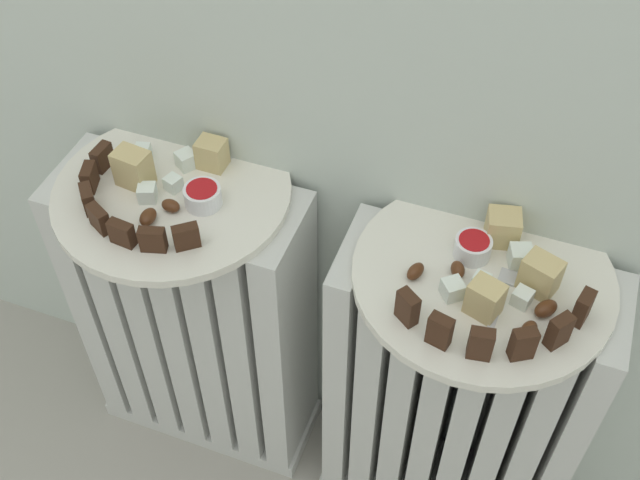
# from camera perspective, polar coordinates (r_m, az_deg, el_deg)

# --- Properties ---
(radiator_left) EXTENTS (0.36, 0.14, 0.55)m
(radiator_left) POSITION_cam_1_polar(r_m,az_deg,el_deg) (1.25, -8.87, -5.98)
(radiator_left) COLOR silver
(radiator_left) RESTS_ON ground_plane
(radiator_right) EXTENTS (0.36, 0.14, 0.55)m
(radiator_right) POSITION_cam_1_polar(r_m,az_deg,el_deg) (1.17, 9.61, -11.55)
(radiator_right) COLOR silver
(radiator_right) RESTS_ON ground_plane
(plate_left) EXTENTS (0.31, 0.31, 0.01)m
(plate_left) POSITION_cam_1_polar(r_m,az_deg,el_deg) (1.04, -10.68, 3.42)
(plate_left) COLOR silver
(plate_left) RESTS_ON radiator_left
(plate_right) EXTENTS (0.31, 0.31, 0.01)m
(plate_right) POSITION_cam_1_polar(r_m,az_deg,el_deg) (0.94, 11.75, -2.61)
(plate_right) COLOR silver
(plate_right) RESTS_ON radiator_right
(dark_cake_slice_left_0) EXTENTS (0.02, 0.03, 0.03)m
(dark_cake_slice_left_0) POSITION_cam_1_polar(r_m,az_deg,el_deg) (1.07, -15.53, 5.81)
(dark_cake_slice_left_0) COLOR #382114
(dark_cake_slice_left_0) RESTS_ON plate_left
(dark_cake_slice_left_1) EXTENTS (0.02, 0.03, 0.03)m
(dark_cake_slice_left_1) POSITION_cam_1_polar(r_m,az_deg,el_deg) (1.05, -16.40, 4.38)
(dark_cake_slice_left_1) COLOR #382114
(dark_cake_slice_left_1) RESTS_ON plate_left
(dark_cake_slice_left_2) EXTENTS (0.03, 0.03, 0.03)m
(dark_cake_slice_left_2) POSITION_cam_1_polar(r_m,az_deg,el_deg) (1.02, -16.50, 2.87)
(dark_cake_slice_left_2) COLOR #382114
(dark_cake_slice_left_2) RESTS_ON plate_left
(dark_cake_slice_left_3) EXTENTS (0.03, 0.03, 0.03)m
(dark_cake_slice_left_3) POSITION_cam_1_polar(r_m,az_deg,el_deg) (0.99, -15.75, 1.49)
(dark_cake_slice_left_3) COLOR #382114
(dark_cake_slice_left_3) RESTS_ON plate_left
(dark_cake_slice_left_4) EXTENTS (0.03, 0.02, 0.03)m
(dark_cake_slice_left_4) POSITION_cam_1_polar(r_m,az_deg,el_deg) (0.97, -14.21, 0.47)
(dark_cake_slice_left_4) COLOR #382114
(dark_cake_slice_left_4) RESTS_ON plate_left
(dark_cake_slice_left_5) EXTENTS (0.03, 0.02, 0.03)m
(dark_cake_slice_left_5) POSITION_cam_1_polar(r_m,az_deg,el_deg) (0.95, -12.07, 0.02)
(dark_cake_slice_left_5) COLOR #382114
(dark_cake_slice_left_5) RESTS_ON plate_left
(dark_cake_slice_left_6) EXTENTS (0.03, 0.03, 0.03)m
(dark_cake_slice_left_6) POSITION_cam_1_polar(r_m,az_deg,el_deg) (0.95, -9.69, 0.24)
(dark_cake_slice_left_6) COLOR #382114
(dark_cake_slice_left_6) RESTS_ON plate_left
(marble_cake_slice_left_0) EXTENTS (0.05, 0.04, 0.05)m
(marble_cake_slice_left_0) POSITION_cam_1_polar(r_m,az_deg,el_deg) (1.03, -13.42, 5.10)
(marble_cake_slice_left_0) COLOR tan
(marble_cake_slice_left_0) RESTS_ON plate_left
(marble_cake_slice_left_1) EXTENTS (0.04, 0.03, 0.04)m
(marble_cake_slice_left_1) POSITION_cam_1_polar(r_m,az_deg,el_deg) (1.04, -7.87, 6.23)
(marble_cake_slice_left_1) COLOR tan
(marble_cake_slice_left_1) RESTS_ON plate_left
(turkish_delight_left_0) EXTENTS (0.03, 0.03, 0.02)m
(turkish_delight_left_0) POSITION_cam_1_polar(r_m,az_deg,el_deg) (1.05, -9.70, 5.76)
(turkish_delight_left_0) COLOR white
(turkish_delight_left_0) RESTS_ON plate_left
(turkish_delight_left_1) EXTENTS (0.03, 0.03, 0.02)m
(turkish_delight_left_1) POSITION_cam_1_polar(r_m,az_deg,el_deg) (1.02, -12.44, 3.36)
(turkish_delight_left_1) COLOR white
(turkish_delight_left_1) RESTS_ON plate_left
(turkish_delight_left_2) EXTENTS (0.02, 0.02, 0.02)m
(turkish_delight_left_2) POSITION_cam_1_polar(r_m,az_deg,el_deg) (1.08, -12.74, 6.25)
(turkish_delight_left_2) COLOR white
(turkish_delight_left_2) RESTS_ON plate_left
(turkish_delight_left_3) EXTENTS (0.02, 0.02, 0.02)m
(turkish_delight_left_3) POSITION_cam_1_polar(r_m,az_deg,el_deg) (1.03, -10.62, 4.07)
(turkish_delight_left_3) COLOR white
(turkish_delight_left_3) RESTS_ON plate_left
(medjool_date_left_0) EXTENTS (0.03, 0.02, 0.02)m
(medjool_date_left_0) POSITION_cam_1_polar(r_m,az_deg,el_deg) (1.00, -10.79, 2.46)
(medjool_date_left_0) COLOR #4C2814
(medjool_date_left_0) RESTS_ON plate_left
(medjool_date_left_1) EXTENTS (0.03, 0.03, 0.02)m
(medjool_date_left_1) POSITION_cam_1_polar(r_m,az_deg,el_deg) (1.08, -8.48, 7.12)
(medjool_date_left_1) COLOR #4C2814
(medjool_date_left_1) RESTS_ON plate_left
(medjool_date_left_2) EXTENTS (0.02, 0.03, 0.02)m
(medjool_date_left_2) POSITION_cam_1_polar(r_m,az_deg,el_deg) (0.99, -12.39, 1.65)
(medjool_date_left_2) COLOR #4C2814
(medjool_date_left_2) RESTS_ON plate_left
(jam_bowl_left) EXTENTS (0.05, 0.05, 0.03)m
(jam_bowl_left) POSITION_cam_1_polar(r_m,az_deg,el_deg) (1.00, -8.53, 3.24)
(jam_bowl_left) COLOR white
(jam_bowl_left) RESTS_ON plate_left
(dark_cake_slice_right_0) EXTENTS (0.03, 0.03, 0.04)m
(dark_cake_slice_right_0) POSITION_cam_1_polar(r_m,az_deg,el_deg) (0.87, 6.38, -4.89)
(dark_cake_slice_right_0) COLOR #382114
(dark_cake_slice_right_0) RESTS_ON plate_right
(dark_cake_slice_right_1) EXTENTS (0.03, 0.02, 0.04)m
(dark_cake_slice_right_1) POSITION_cam_1_polar(r_m,az_deg,el_deg) (0.85, 8.69, -6.54)
(dark_cake_slice_right_1) COLOR #382114
(dark_cake_slice_right_1) RESTS_ON plate_right
(dark_cake_slice_right_2) EXTENTS (0.03, 0.02, 0.04)m
(dark_cake_slice_right_2) POSITION_cam_1_polar(r_m,az_deg,el_deg) (0.85, 11.59, -7.41)
(dark_cake_slice_right_2) COLOR #382114
(dark_cake_slice_right_2) RESTS_ON plate_right
(dark_cake_slice_right_3) EXTENTS (0.03, 0.03, 0.04)m
(dark_cake_slice_right_3) POSITION_cam_1_polar(r_m,az_deg,el_deg) (0.86, 14.54, -7.33)
(dark_cake_slice_right_3) COLOR #382114
(dark_cake_slice_right_3) RESTS_ON plate_right
(dark_cake_slice_right_4) EXTENTS (0.03, 0.03, 0.04)m
(dark_cake_slice_right_4) POSITION_cam_1_polar(r_m,az_deg,el_deg) (0.88, 16.98, -6.34)
(dark_cake_slice_right_4) COLOR #382114
(dark_cake_slice_right_4) RESTS_ON plate_right
(dark_cake_slice_right_5) EXTENTS (0.02, 0.03, 0.04)m
(dark_cake_slice_right_5) POSITION_cam_1_polar(r_m,az_deg,el_deg) (0.91, 18.55, -4.69)
(dark_cake_slice_right_5) COLOR #382114
(dark_cake_slice_right_5) RESTS_ON plate_right
(marble_cake_slice_right_0) EXTENTS (0.04, 0.04, 0.04)m
(marble_cake_slice_right_0) POSITION_cam_1_polar(r_m,az_deg,el_deg) (0.88, 11.89, -4.21)
(marble_cake_slice_right_0) COLOR tan
(marble_cake_slice_right_0) RESTS_ON plate_right
(marble_cake_slice_right_1) EXTENTS (0.05, 0.04, 0.05)m
(marble_cake_slice_right_1) POSITION_cam_1_polar(r_m,az_deg,el_deg) (0.92, 15.71, -2.45)
(marble_cake_slice_right_1) COLOR tan
(marble_cake_slice_right_1) RESTS_ON plate_right
(marble_cake_slice_right_2) EXTENTS (0.05, 0.04, 0.04)m
(marble_cake_slice_right_2) POSITION_cam_1_polar(r_m,az_deg,el_deg) (0.96, 13.14, 0.88)
(marble_cake_slice_right_2) COLOR tan
(marble_cake_slice_right_2) RESTS_ON plate_right
(turkish_delight_right_0) EXTENTS (0.02, 0.02, 0.02)m
(turkish_delight_right_0) POSITION_cam_1_polar(r_m,az_deg,el_deg) (0.91, 14.48, -4.07)
(turkish_delight_right_0) COLOR white
(turkish_delight_right_0) RESTS_ON plate_right
(turkish_delight_right_1) EXTENTS (0.03, 0.03, 0.03)m
(turkish_delight_right_1) POSITION_cam_1_polar(r_m,az_deg,el_deg) (0.95, 14.35, -1.18)
(turkish_delight_right_1) COLOR white
(turkish_delight_right_1) RESTS_ON plate_right
(turkish_delight_right_2) EXTENTS (0.03, 0.03, 0.02)m
(turkish_delight_right_2) POSITION_cam_1_polar(r_m,az_deg,el_deg) (0.90, 9.60, -3.53)
(turkish_delight_right_2) COLOR white
(turkish_delight_right_2) RESTS_ON plate_right
(turkish_delight_right_3) EXTENTS (0.02, 0.02, 0.02)m
(turkish_delight_right_3) POSITION_cam_1_polar(r_m,az_deg,el_deg) (0.92, 11.62, -2.95)
(turkish_delight_right_3) COLOR white
(turkish_delight_right_3) RESTS_ON plate_right
(medjool_date_right_0) EXTENTS (0.02, 0.03, 0.02)m
(medjool_date_right_0) POSITION_cam_1_polar(r_m,az_deg,el_deg) (0.89, 14.95, -6.29)
(medjool_date_right_0) COLOR #4C2814
(medjool_date_right_0) RESTS_ON plate_right
(medjool_date_right_1) EXTENTS (0.02, 0.03, 0.02)m
(medjool_date_right_1) POSITION_cam_1_polar(r_m,az_deg,el_deg) (0.92, 9.97, -2.14)
(medjool_date_right_1) COLOR #4C2814
(medjool_date_right_1) RESTS_ON plate_right
(medjool_date_right_2) EXTENTS (0.03, 0.03, 0.02)m
(medjool_date_right_2) POSITION_cam_1_polar(r_m,az_deg,el_deg) (0.91, 16.08, -4.82)
(medjool_date_right_2) COLOR #4C2814
(medjool_date_right_2) RESTS_ON plate_right
(medjool_date_right_3) EXTENTS (0.02, 0.03, 0.02)m
(medjool_date_right_3) POSITION_cam_1_polar(r_m,az_deg,el_deg) (0.91, 6.95, -2.28)
(medjool_date_right_3) COLOR #4C2814
(medjool_date_right_3) RESTS_ON plate_right
(jam_bowl_right) EXTENTS (0.04, 0.04, 0.03)m
(jam_bowl_right) POSITION_cam_1_polar(r_m,az_deg,el_deg) (0.94, 11.05, -0.48)
(jam_bowl_right) COLOR white
(jam_bowl_right) RESTS_ON plate_right
(fork) EXTENTS (0.02, 0.11, 0.00)m
(fork) POSITION_cam_1_polar(r_m,az_deg,el_deg) (0.92, 13.00, -4.11)
(fork) COLOR #B7B7BC
(fork) RESTS_ON plate_right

